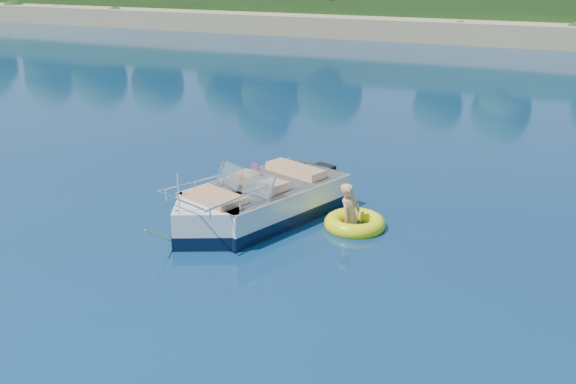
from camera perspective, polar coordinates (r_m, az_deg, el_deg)
name	(u,v)px	position (r m, az deg, el deg)	size (l,w,h in m)	color
ground	(194,215)	(15.35, -8.33, -2.04)	(160.00, 160.00, 0.00)	#091D42
shoreline	(505,4)	(76.27, 18.74, 15.56)	(170.00, 59.00, 6.00)	tan
motorboat	(255,206)	(14.79, -2.93, -1.21)	(3.16, 5.37, 1.87)	white
tow_tube	(355,223)	(14.56, 5.94, -2.79)	(1.70, 1.70, 0.37)	#FFFD11
boy	(351,226)	(14.68, 5.59, -2.98)	(0.61, 0.40, 1.68)	tan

